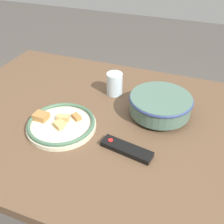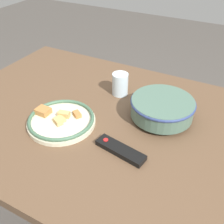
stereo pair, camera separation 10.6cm
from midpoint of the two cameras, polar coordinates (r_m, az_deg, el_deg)
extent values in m
plane|color=#4C4742|center=(1.68, -1.40, -21.32)|extent=(8.00, 8.00, 0.00)
cube|color=brown|center=(1.14, -1.93, -1.23)|extent=(1.31, 0.99, 0.04)
cylinder|color=brown|center=(1.91, -10.80, 1.76)|extent=(0.06, 0.06, 0.71)
cylinder|color=#4C6B5B|center=(1.12, 13.28, -1.03)|extent=(0.11, 0.11, 0.02)
cylinder|color=#4C6B5B|center=(1.10, 13.59, 0.82)|extent=(0.25, 0.25, 0.07)
cylinder|color=#B75B23|center=(1.10, 13.55, 0.59)|extent=(0.23, 0.23, 0.06)
torus|color=navy|center=(1.08, 13.80, 2.03)|extent=(0.26, 0.26, 0.01)
cylinder|color=beige|center=(1.07, -8.16, -2.23)|extent=(0.28, 0.28, 0.02)
torus|color=#42664C|center=(1.06, -8.24, -1.56)|extent=(0.27, 0.27, 0.01)
cube|color=tan|center=(1.06, -8.51, -1.73)|extent=(0.05, 0.05, 0.01)
cube|color=tan|center=(1.08, -7.69, -0.62)|extent=(0.05, 0.04, 0.02)
cube|color=#B2753D|center=(1.11, -12.15, 0.11)|extent=(0.06, 0.05, 0.02)
cube|color=tan|center=(1.05, -8.86, -2.15)|extent=(0.05, 0.04, 0.02)
cube|color=#B2753D|center=(1.08, -4.86, -0.58)|extent=(0.05, 0.04, 0.02)
cube|color=black|center=(0.94, 5.09, -8.39)|extent=(0.20, 0.08, 0.02)
cylinder|color=red|center=(0.96, 1.78, -6.21)|extent=(0.02, 0.02, 0.00)
cylinder|color=silver|center=(1.23, 4.26, 6.00)|extent=(0.07, 0.07, 0.11)
camera|label=1|loc=(0.05, -87.14, 2.11)|focal=42.00mm
camera|label=2|loc=(0.05, 92.86, -2.11)|focal=42.00mm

